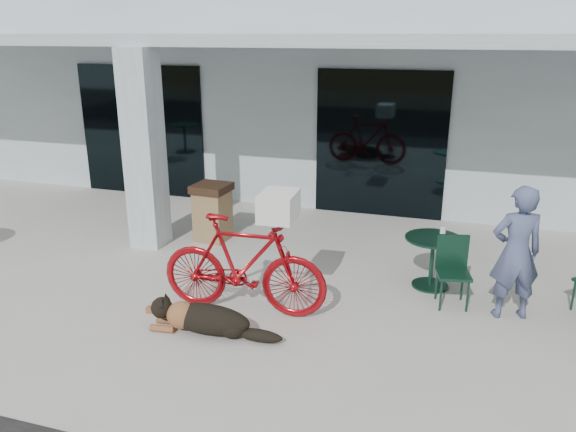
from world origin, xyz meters
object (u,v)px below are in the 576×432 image
(bicycle, at_px, (243,265))
(cafe_table_far, at_px, (432,262))
(person, at_px, (516,253))
(cafe_chair_far_a, at_px, (453,273))
(trash_receptacle, at_px, (213,212))
(dog, at_px, (207,317))

(bicycle, height_order, cafe_table_far, bicycle)
(person, bearing_deg, cafe_chair_far_a, -24.27)
(cafe_table_far, height_order, cafe_chair_far_a, cafe_chair_far_a)
(person, bearing_deg, trash_receptacle, -34.23)
(person, bearing_deg, bicycle, -2.25)
(cafe_table_far, xyz_separation_m, cafe_chair_far_a, (0.29, -0.50, 0.09))
(dog, relative_size, cafe_chair_far_a, 1.36)
(cafe_chair_far_a, bearing_deg, cafe_table_far, 107.60)
(dog, bearing_deg, cafe_table_far, 34.32)
(person, relative_size, trash_receptacle, 1.74)
(dog, bearing_deg, person, 17.17)
(cafe_table_far, distance_m, cafe_chair_far_a, 0.59)
(dog, relative_size, trash_receptacle, 1.27)
(cafe_table_far, bearing_deg, cafe_chair_far_a, -59.80)
(person, height_order, trash_receptacle, person)
(bicycle, distance_m, dog, 0.79)
(dog, xyz_separation_m, cafe_table_far, (2.37, 2.07, 0.15))
(cafe_table_far, height_order, trash_receptacle, trash_receptacle)
(trash_receptacle, bearing_deg, dog, -66.62)
(cafe_table_far, relative_size, cafe_chair_far_a, 0.85)
(dog, bearing_deg, cafe_chair_far_a, 23.72)
(dog, relative_size, person, 0.73)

